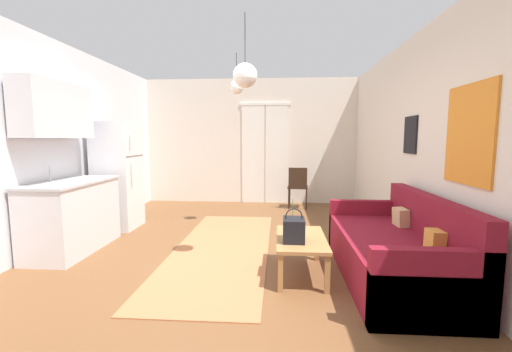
% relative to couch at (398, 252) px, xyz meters
% --- Properties ---
extents(ground_plane, '(5.32, 8.27, 0.10)m').
position_rel_couch_xyz_m(ground_plane, '(-1.89, 0.22, -0.34)').
color(ground_plane, brown).
extents(wall_back, '(4.92, 0.13, 2.78)m').
position_rel_couch_xyz_m(wall_back, '(-1.88, 4.10, 1.10)').
color(wall_back, silver).
rests_on(wall_back, ground_plane).
extents(wall_right, '(0.12, 7.87, 2.78)m').
position_rel_couch_xyz_m(wall_right, '(0.52, 0.21, 1.11)').
color(wall_right, silver).
rests_on(wall_right, ground_plane).
extents(wall_left, '(0.12, 7.87, 2.78)m').
position_rel_couch_xyz_m(wall_left, '(-4.31, 0.22, 1.11)').
color(wall_left, silver).
rests_on(wall_left, ground_plane).
extents(area_rug, '(1.23, 3.52, 0.01)m').
position_rel_couch_xyz_m(area_rug, '(-1.99, 0.81, -0.28)').
color(area_rug, '#B26B42').
rests_on(area_rug, ground_plane).
extents(couch, '(0.94, 2.03, 0.88)m').
position_rel_couch_xyz_m(couch, '(0.00, 0.00, 0.00)').
color(couch, maroon).
rests_on(couch, ground_plane).
extents(coffee_table, '(0.52, 0.94, 0.41)m').
position_rel_couch_xyz_m(coffee_table, '(-1.00, 0.05, 0.07)').
color(coffee_table, '#A87542').
rests_on(coffee_table, ground_plane).
extents(bamboo_vase, '(0.07, 0.07, 0.39)m').
position_rel_couch_xyz_m(bamboo_vase, '(-1.08, 0.20, 0.21)').
color(bamboo_vase, beige).
rests_on(bamboo_vase, coffee_table).
extents(handbag, '(0.22, 0.28, 0.34)m').
position_rel_couch_xyz_m(handbag, '(-1.08, -0.08, 0.25)').
color(handbag, black).
rests_on(handbag, coffee_table).
extents(refrigerator, '(0.62, 0.64, 1.72)m').
position_rel_couch_xyz_m(refrigerator, '(-3.86, 1.74, 0.57)').
color(refrigerator, white).
rests_on(refrigerator, ground_plane).
extents(kitchen_counter, '(0.64, 1.32, 2.16)m').
position_rel_couch_xyz_m(kitchen_counter, '(-3.95, 0.62, 0.53)').
color(kitchen_counter, silver).
rests_on(kitchen_counter, ground_plane).
extents(accent_chair, '(0.45, 0.43, 0.86)m').
position_rel_couch_xyz_m(accent_chair, '(-0.84, 3.45, 0.21)').
color(accent_chair, black).
rests_on(accent_chair, ground_plane).
extents(pendant_lamp_near, '(0.26, 0.26, 0.78)m').
position_rel_couch_xyz_m(pendant_lamp_near, '(-1.61, 0.22, 1.85)').
color(pendant_lamp_near, black).
extents(pendant_lamp_far, '(0.22, 0.22, 0.63)m').
position_rel_couch_xyz_m(pendant_lamp_far, '(-1.92, 1.88, 1.98)').
color(pendant_lamp_far, black).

